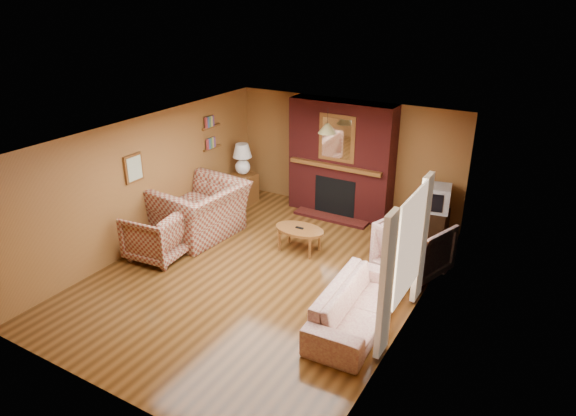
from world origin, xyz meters
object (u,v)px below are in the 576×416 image
Objects in this scene: plaid_armchair at (157,235)px; floral_armchair at (414,248)px; fireplace at (341,160)px; table_lamp at (242,157)px; coffee_table at (299,231)px; tv_stand at (432,224)px; floral_sofa at (357,305)px; plaid_loveseat at (200,211)px; crt_tv at (435,198)px; side_table at (243,188)px.

floral_armchair reaches higher than plaid_armchair.
fireplace is 3.48× the size of table_lamp.
tv_stand reaches higher than coffee_table.
table_lamp reaches higher than plaid_armchair.
floral_sofa is 2.02× the size of floral_armchair.
plaid_loveseat reaches higher than floral_sofa.
plaid_armchair is at bearing 41.79° from floral_armchair.
fireplace is at bearing 174.70° from crt_tv.
plaid_armchair is 2.95m from table_lamp.
crt_tv is at bearing -92.44° from tv_stand.
table_lamp is at bearing -177.62° from tv_stand.
plaid_armchair is 2.53m from coffee_table.
plaid_loveseat is 4.47m from tv_stand.
floral_armchair is at bearing -89.35° from tv_stand.
table_lamp reaches higher than side_table.
fireplace is at bearing 93.19° from coffee_table.
tv_stand is (4.00, 3.23, -0.15)m from plaid_armchair.
fireplace reaches higher than side_table.
plaid_loveseat is 3.92m from floral_sofa.
floral_sofa is 3.42× the size of crt_tv.
tv_stand is (2.05, -0.18, -0.89)m from fireplace.
floral_armchair is at bearing 104.16° from plaid_loveseat.
fireplace is 2.24m from tv_stand.
coffee_table is 1.62× the size of tv_stand.
side_table is (-2.10, -0.53, -0.85)m from fireplace.
plaid_loveseat is at bearing -82.16° from side_table.
plaid_loveseat is 1.72× the size of coffee_table.
plaid_armchair is at bearing -143.54° from tv_stand.
floral_armchair is 4.42m from table_lamp.
plaid_loveseat is 1.91m from table_lamp.
crt_tv reaches higher than side_table.
tv_stand is (1.94, 1.75, -0.11)m from coffee_table.
floral_sofa is 3.03× the size of table_lamp.
floral_sofa is (1.90, -3.47, -0.88)m from fireplace.
table_lamp is at bearing 51.24° from floral_sofa.
fireplace reaches higher than plaid_loveseat.
fireplace is 4.13× the size of tv_stand.
floral_sofa is at bearing 101.35° from floral_armchair.
side_table is at bearing 51.24° from floral_sofa.
plaid_loveseat reaches higher than plaid_armchair.
coffee_table is at bearing 120.42° from plaid_armchair.
fireplace is 2.32× the size of floral_armchair.
table_lamp is at bearing 3.65° from floral_armchair.
table_lamp is 1.13× the size of crt_tv.
plaid_armchair is (-1.95, -3.41, -0.74)m from fireplace.
floral_armchair is (4.08, 1.75, 0.03)m from plaid_armchair.
coffee_table is 1.36× the size of table_lamp.
plaid_loveseat is 1.07m from plaid_armchair.
plaid_loveseat reaches higher than side_table.
fireplace is at bearing 26.21° from floral_sofa.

